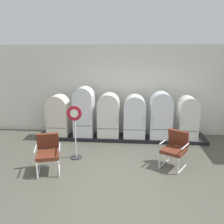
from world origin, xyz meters
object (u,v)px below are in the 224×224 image
Objects in this scene: refrigerator_0 at (58,114)px; refrigerator_4 at (161,114)px; refrigerator_1 at (84,110)px; armchair_left at (48,151)px; sign_stand at (75,135)px; armchair_right at (175,147)px; refrigerator_5 at (188,117)px; refrigerator_3 at (135,115)px; refrigerator_2 at (109,114)px.

refrigerator_4 reaches higher than refrigerator_0.
armchair_left is at bearing -100.46° from refrigerator_1.
refrigerator_4 reaches higher than sign_stand.
refrigerator_4 is 1.62× the size of armchair_right.
refrigerator_5 is (3.38, 0.01, -0.15)m from refrigerator_1.
sign_stand is (0.06, -1.56, -0.31)m from refrigerator_1.
sign_stand is (-3.32, -1.56, -0.16)m from refrigerator_5.
refrigerator_3 is 1.01× the size of refrigerator_5.
armchair_left is (-3.81, -2.34, -0.31)m from refrigerator_5.
refrigerator_4 is (1.70, -0.02, 0.04)m from refrigerator_2.
sign_stand is at bearing -135.51° from refrigerator_3.
refrigerator_2 is at bearing 61.83° from armchair_left.
refrigerator_4 is 1.87m from armchair_right.
armchair_left is (0.44, -2.32, -0.30)m from refrigerator_0.
refrigerator_0 is 3.40m from refrigerator_4.
refrigerator_2 is (0.82, 0.01, -0.12)m from refrigerator_1.
refrigerator_5 is at bearing -0.75° from refrigerator_3.
refrigerator_4 is at bearing 95.09° from armchair_right.
refrigerator_3 reaches higher than sign_stand.
refrigerator_4 reaches higher than refrigerator_5.
refrigerator_5 reaches higher than refrigerator_0.
armchair_right is (0.16, -1.82, -0.38)m from refrigerator_4.
refrigerator_0 is 0.89m from refrigerator_1.
armchair_left is at bearing -79.21° from refrigerator_0.
sign_stand reaches higher than refrigerator_5.
armchair_right is 0.63× the size of sign_stand.
refrigerator_2 is (1.70, 0.03, 0.04)m from refrigerator_0.
refrigerator_1 is at bearing 179.80° from refrigerator_4.
refrigerator_5 is (1.71, -0.02, -0.00)m from refrigerator_3.
sign_stand is (-2.62, 0.27, 0.15)m from armchair_right.
sign_stand is at bearing -115.95° from refrigerator_2.
refrigerator_0 is 1.80m from sign_stand.
armchair_right is at bearing 9.27° from armchair_left.
refrigerator_5 is at bearing 31.57° from armchair_left.
refrigerator_5 is at bearing 0.11° from refrigerator_1.
refrigerator_2 reaches higher than sign_stand.
refrigerator_1 is 3.39m from refrigerator_5.
refrigerator_4 reaches higher than refrigerator_2.
refrigerator_1 reaches higher than refrigerator_4.
refrigerator_4 is at bearing 0.22° from refrigerator_0.
sign_stand is at bearing 57.66° from armchair_left.
armchair_left is (-0.43, -2.34, -0.46)m from refrigerator_1.
refrigerator_0 is 4.26m from refrigerator_5.
refrigerator_4 is 3.78m from armchair_left.
refrigerator_1 reaches higher than armchair_right.
refrigerator_2 is at bearing 180.00° from refrigerator_5.
refrigerator_5 is 1.99m from armchair_right.
refrigerator_3 is 3.18m from armchair_left.
refrigerator_0 is 2.38m from armchair_left.
refrigerator_1 is at bearing 92.33° from sign_stand.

